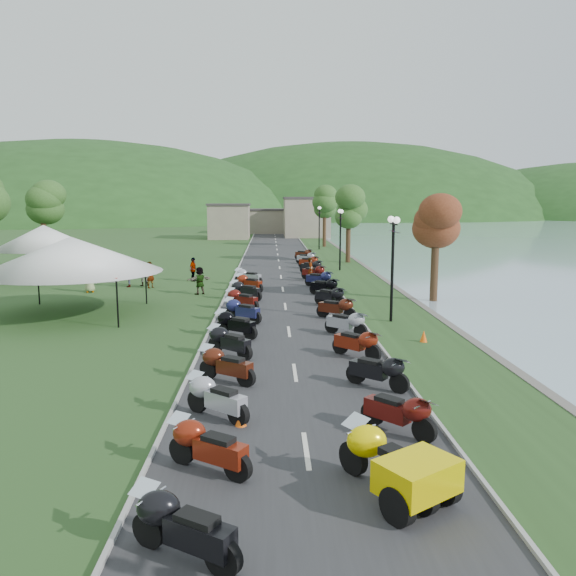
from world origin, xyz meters
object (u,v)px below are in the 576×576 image
object	(u,v)px
pedestrian_b	(143,286)
yellow_trike	(388,465)
pedestrian_c	(128,287)
vendor_tent_main	(73,276)
pedestrian_a	(151,288)

from	to	relation	value
pedestrian_b	yellow_trike	bearing A→B (deg)	93.82
pedestrian_c	yellow_trike	bearing A→B (deg)	-0.16
vendor_tent_main	pedestrian_b	world-z (taller)	vendor_tent_main
yellow_trike	pedestrian_a	bearing A→B (deg)	-12.51
pedestrian_a	pedestrian_b	xyz separation A→B (m)	(-0.71, 0.95, 0.00)
vendor_tent_main	pedestrian_b	distance (m)	10.05
pedestrian_a	pedestrian_b	world-z (taller)	pedestrian_a
pedestrian_b	vendor_tent_main	bearing A→B (deg)	64.60
pedestrian_b	pedestrian_c	size ratio (longest dim) A/B	1.02
yellow_trike	pedestrian_c	size ratio (longest dim) A/B	1.65
vendor_tent_main	pedestrian_b	bearing A→B (deg)	82.31
yellow_trike	pedestrian_a	distance (m)	28.88
yellow_trike	vendor_tent_main	world-z (taller)	vendor_tent_main
yellow_trike	vendor_tent_main	size ratio (longest dim) A/B	0.46
pedestrian_a	yellow_trike	bearing A→B (deg)	-122.82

